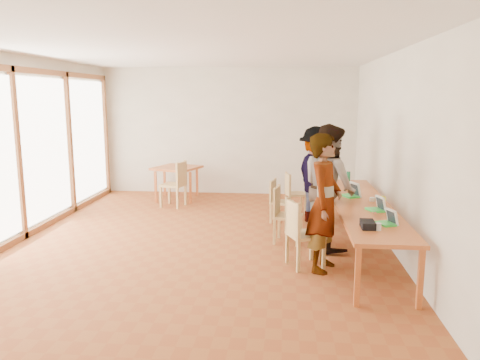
# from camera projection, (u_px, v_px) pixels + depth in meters

# --- Properties ---
(ground) EXTENTS (8.00, 8.00, 0.00)m
(ground) POSITION_uv_depth(u_px,v_px,m) (200.00, 244.00, 7.48)
(ground) COLOR #995025
(ground) RESTS_ON ground
(wall_back) EXTENTS (6.00, 0.10, 3.00)m
(wall_back) POSITION_uv_depth(u_px,v_px,m) (229.00, 131.00, 11.14)
(wall_back) COLOR silver
(wall_back) RESTS_ON ground
(wall_front) EXTENTS (6.00, 0.10, 3.00)m
(wall_front) POSITION_uv_depth(u_px,v_px,m) (95.00, 215.00, 3.30)
(wall_front) COLOR silver
(wall_front) RESTS_ON ground
(wall_right) EXTENTS (0.10, 8.00, 3.00)m
(wall_right) POSITION_uv_depth(u_px,v_px,m) (397.00, 153.00, 6.94)
(wall_right) COLOR silver
(wall_right) RESTS_ON ground
(window_wall) EXTENTS (0.10, 8.00, 3.00)m
(window_wall) POSITION_uv_depth(u_px,v_px,m) (16.00, 149.00, 7.49)
(window_wall) COLOR white
(window_wall) RESTS_ON ground
(ceiling) EXTENTS (6.00, 8.00, 0.04)m
(ceiling) POSITION_uv_depth(u_px,v_px,m) (196.00, 49.00, 6.95)
(ceiling) COLOR white
(ceiling) RESTS_ON wall_back
(communal_table) EXTENTS (0.80, 4.00, 0.75)m
(communal_table) POSITION_uv_depth(u_px,v_px,m) (362.00, 206.00, 7.00)
(communal_table) COLOR #C4622B
(communal_table) RESTS_ON ground
(side_table) EXTENTS (0.90, 0.90, 0.75)m
(side_table) POSITION_uv_depth(u_px,v_px,m) (177.00, 170.00, 10.60)
(side_table) COLOR #C4622B
(side_table) RESTS_ON ground
(chair_near) EXTENTS (0.58, 0.58, 0.50)m
(chair_near) POSITION_uv_depth(u_px,v_px,m) (299.00, 226.00, 6.37)
(chair_near) COLOR tan
(chair_near) RESTS_ON ground
(chair_mid) EXTENTS (0.49, 0.49, 0.48)m
(chair_mid) POSITION_uv_depth(u_px,v_px,m) (282.00, 208.00, 7.49)
(chair_mid) COLOR tan
(chair_mid) RESTS_ON ground
(chair_far) EXTENTS (0.45, 0.45, 0.42)m
(chair_far) POSITION_uv_depth(u_px,v_px,m) (277.00, 196.00, 8.72)
(chair_far) COLOR tan
(chair_far) RESTS_ON ground
(chair_empty) EXTENTS (0.46, 0.46, 0.43)m
(chair_empty) POSITION_uv_depth(u_px,v_px,m) (292.00, 189.00, 9.38)
(chair_empty) COLOR tan
(chair_empty) RESTS_ON ground
(chair_spare) EXTENTS (0.55, 0.55, 0.52)m
(chair_spare) POSITION_uv_depth(u_px,v_px,m) (177.00, 179.00, 9.89)
(chair_spare) COLOR tan
(chair_spare) RESTS_ON ground
(person_near) EXTENTS (0.63, 0.78, 1.85)m
(person_near) POSITION_uv_depth(u_px,v_px,m) (324.00, 203.00, 6.22)
(person_near) COLOR gray
(person_near) RESTS_ON ground
(person_mid) EXTENTS (1.04, 1.15, 1.92)m
(person_mid) POSITION_uv_depth(u_px,v_px,m) (329.00, 187.00, 7.16)
(person_mid) COLOR gray
(person_mid) RESTS_ON ground
(person_far) EXTENTS (1.00, 1.31, 1.79)m
(person_far) POSITION_uv_depth(u_px,v_px,m) (316.00, 175.00, 8.56)
(person_far) COLOR gray
(person_far) RESTS_ON ground
(laptop_near) EXTENTS (0.27, 0.28, 0.20)m
(laptop_near) POSITION_uv_depth(u_px,v_px,m) (389.00, 220.00, 5.82)
(laptop_near) COLOR #32D347
(laptop_near) RESTS_ON communal_table
(laptop_mid) EXTENTS (0.28, 0.29, 0.21)m
(laptop_mid) POSITION_uv_depth(u_px,v_px,m) (378.00, 207.00, 6.52)
(laptop_mid) COLOR #32D347
(laptop_mid) RESTS_ON communal_table
(laptop_far) EXTENTS (0.32, 0.34, 0.23)m
(laptop_far) POSITION_uv_depth(u_px,v_px,m) (353.00, 193.00, 7.44)
(laptop_far) COLOR #32D347
(laptop_far) RESTS_ON communal_table
(yellow_mug) EXTENTS (0.15, 0.15, 0.11)m
(yellow_mug) POSITION_uv_depth(u_px,v_px,m) (381.00, 200.00, 6.95)
(yellow_mug) COLOR #F5FA20
(yellow_mug) RESTS_ON communal_table
(green_bottle) EXTENTS (0.07, 0.07, 0.28)m
(green_bottle) POSITION_uv_depth(u_px,v_px,m) (348.00, 180.00, 8.17)
(green_bottle) COLOR #1A683C
(green_bottle) RESTS_ON communal_table
(clear_glass) EXTENTS (0.07, 0.07, 0.09)m
(clear_glass) POSITION_uv_depth(u_px,v_px,m) (378.00, 227.00, 5.57)
(clear_glass) COLOR silver
(clear_glass) RESTS_ON communal_table
(condiment_cup) EXTENTS (0.08, 0.08, 0.06)m
(condiment_cup) POSITION_uv_depth(u_px,v_px,m) (372.00, 199.00, 7.11)
(condiment_cup) COLOR white
(condiment_cup) RESTS_ON communal_table
(pink_phone) EXTENTS (0.05, 0.10, 0.01)m
(pink_phone) POSITION_uv_depth(u_px,v_px,m) (374.00, 212.00, 6.43)
(pink_phone) COLOR #F65475
(pink_phone) RESTS_ON communal_table
(black_pouch) EXTENTS (0.16, 0.26, 0.09)m
(black_pouch) POSITION_uv_depth(u_px,v_px,m) (368.00, 225.00, 5.66)
(black_pouch) COLOR black
(black_pouch) RESTS_ON communal_table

